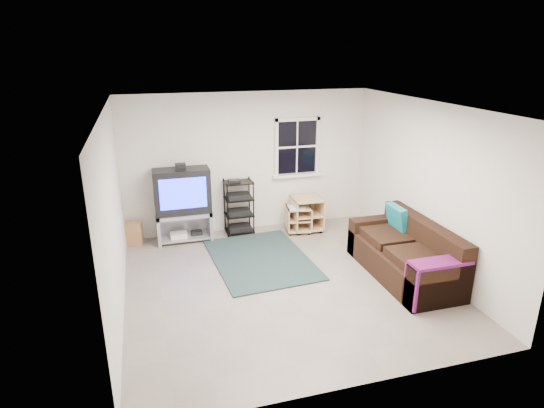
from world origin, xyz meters
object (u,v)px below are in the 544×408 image
object	(u,v)px
tv_unit	(183,199)
av_rack	(239,210)
sofa	(406,255)
side_table_right	(298,217)
side_table_left	(306,212)

from	to	relation	value
tv_unit	av_rack	size ratio (longest dim) A/B	1.38
tv_unit	sofa	distance (m)	3.91
side_table_right	sofa	xyz separation A→B (m)	(1.00, -2.14, 0.04)
tv_unit	av_rack	bearing A→B (deg)	3.18
tv_unit	av_rack	distance (m)	1.08
av_rack	side_table_right	size ratio (longest dim) A/B	2.00
side_table_left	tv_unit	bearing A→B (deg)	177.03
side_table_left	sofa	size ratio (longest dim) A/B	0.32
av_rack	side_table_left	distance (m)	1.29
av_rack	tv_unit	bearing A→B (deg)	-176.82
tv_unit	av_rack	world-z (taller)	tv_unit
side_table_right	sofa	distance (m)	2.36
av_rack	side_table_left	xyz separation A→B (m)	(1.27, -0.18, -0.11)
side_table_right	av_rack	bearing A→B (deg)	168.23
side_table_left	side_table_right	xyz separation A→B (m)	(-0.18, -0.05, -0.06)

